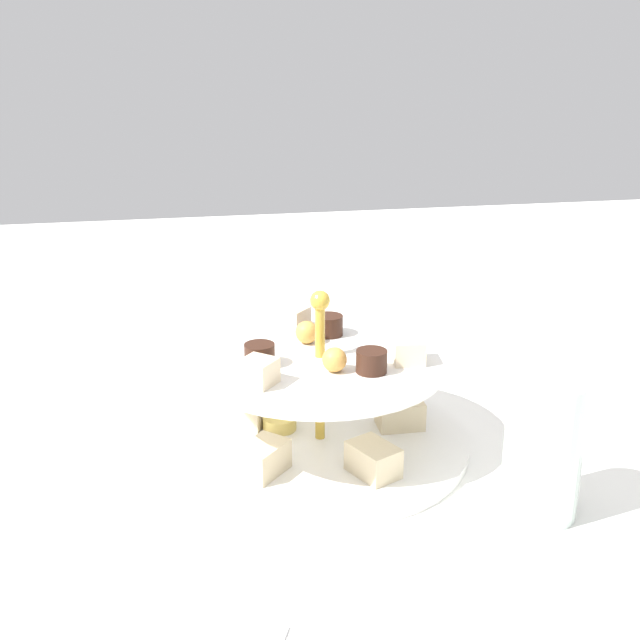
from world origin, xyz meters
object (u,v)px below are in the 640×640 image
water_glass_short_left (266,339)px  butter_knife_right (517,388)px  water_glass_tall_right (543,447)px  teacup_with_saucer (362,344)px  tiered_serving_stand (320,406)px  butter_knife_left (176,614)px

water_glass_short_left → butter_knife_right: water_glass_short_left is taller
water_glass_tall_right → teacup_with_saucer: (0.07, -0.38, -0.04)m
tiered_serving_stand → water_glass_short_left: tiered_serving_stand is taller
tiered_serving_stand → teacup_with_saucer: tiered_serving_stand is taller
butter_knife_left → butter_knife_right: 0.53m
water_glass_short_left → teacup_with_saucer: bearing=176.1°
butter_knife_left → butter_knife_right: (-0.42, -0.33, 0.00)m
water_glass_short_left → butter_knife_right: 0.32m
tiered_serving_stand → butter_knife_left: bearing=56.5°
tiered_serving_stand → teacup_with_saucer: size_ratio=3.42×
tiered_serving_stand → water_glass_tall_right: bearing=136.7°
butter_knife_left → butter_knife_right: bearing=62.9°
butter_knife_left → water_glass_tall_right: bearing=38.0°
teacup_with_saucer → tiered_serving_stand: bearing=65.4°
teacup_with_saucer → butter_knife_right: 0.21m
butter_knife_right → butter_knife_left: bearing=112.7°
tiered_serving_stand → teacup_with_saucer: (-0.10, -0.22, -0.02)m
tiered_serving_stand → butter_knife_right: bearing=-160.4°
butter_knife_left → butter_knife_right: size_ratio=1.00×
butter_knife_right → teacup_with_saucer: bearing=37.2°
water_glass_short_left → teacup_with_saucer: size_ratio=0.81×
water_glass_short_left → water_glass_tall_right: bearing=116.6°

